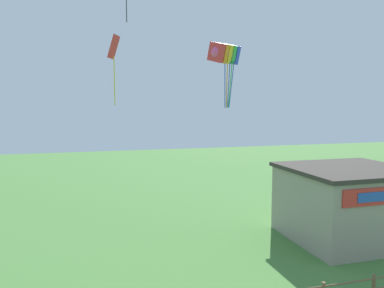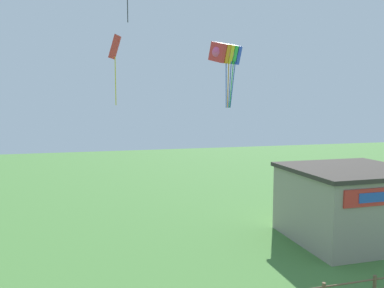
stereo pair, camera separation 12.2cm
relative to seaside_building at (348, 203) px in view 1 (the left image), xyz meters
The scene contains 3 objects.
seaside_building is the anchor object (origin of this frame).
kite_rainbow_parafoil 11.56m from the seaside_building, 153.42° to the left, with size 2.33×2.03×3.94m.
kite_red_diamond 15.97m from the seaside_building, 168.33° to the left, with size 0.78×1.02×3.75m.
Camera 1 is at (-3.96, -5.90, 7.92)m, focal length 35.00 mm.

